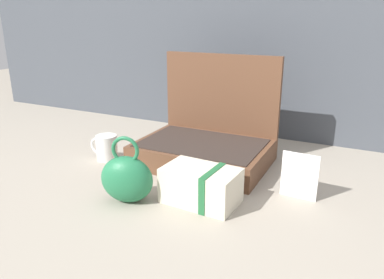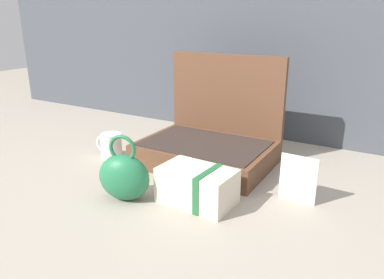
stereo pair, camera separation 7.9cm
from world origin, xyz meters
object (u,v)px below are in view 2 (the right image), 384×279
object	(u,v)px
teal_pouch_handbag	(124,176)
coffee_mug	(110,146)
open_suitcase	(210,141)
cream_toiletry_bag	(198,186)
info_card_left	(298,179)

from	to	relation	value
teal_pouch_handbag	coffee_mug	distance (m)	0.37
open_suitcase	cream_toiletry_bag	size ratio (longest dim) A/B	2.09
open_suitcase	teal_pouch_handbag	world-z (taller)	open_suitcase
cream_toiletry_bag	coffee_mug	bearing A→B (deg)	162.34
cream_toiletry_bag	coffee_mug	world-z (taller)	cream_toiletry_bag
teal_pouch_handbag	info_card_left	xyz separation A→B (m)	(0.45, 0.25, -0.00)
cream_toiletry_bag	info_card_left	xyz separation A→B (m)	(0.25, 0.16, 0.02)
open_suitcase	info_card_left	size ratio (longest dim) A/B	3.28
cream_toiletry_bag	info_card_left	distance (m)	0.30
coffee_mug	info_card_left	world-z (taller)	info_card_left
open_suitcase	info_card_left	distance (m)	0.40
teal_pouch_handbag	coffee_mug	bearing A→B (deg)	138.54
open_suitcase	cream_toiletry_bag	distance (m)	0.34
open_suitcase	info_card_left	bearing A→B (deg)	-22.42
open_suitcase	coffee_mug	xyz separation A→B (m)	(-0.35, -0.16, -0.03)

